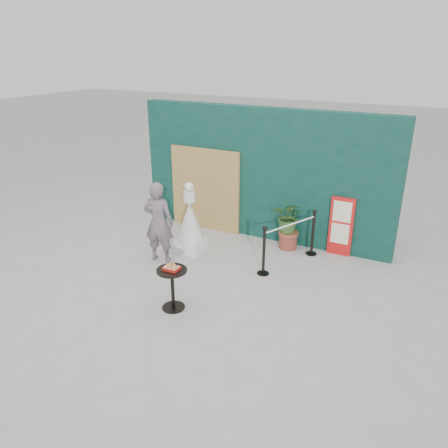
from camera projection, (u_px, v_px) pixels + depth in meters
ground at (194, 298)px, 7.89m from camera, size 60.00×60.00×0.00m
back_wall at (263, 175)px, 9.91m from camera, size 6.00×0.30×3.00m
bamboo_fence at (205, 189)px, 10.52m from camera, size 1.80×0.08×2.00m
woman at (159, 222)px, 8.95m from camera, size 0.69×0.52×1.72m
menu_board at (341, 227)px, 9.28m from camera, size 0.50×0.07×1.30m
statue at (190, 224)px, 9.43m from camera, size 0.62×0.62×1.58m
cafe_table at (172, 283)px, 7.40m from camera, size 0.52×0.52×0.75m
food_basket at (172, 268)px, 7.29m from camera, size 0.26×0.19×0.11m
planter at (289, 221)px, 9.58m from camera, size 0.65×0.57×1.11m
stanchion_barrier at (289, 242)px, 8.93m from camera, size 0.84×1.54×1.03m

